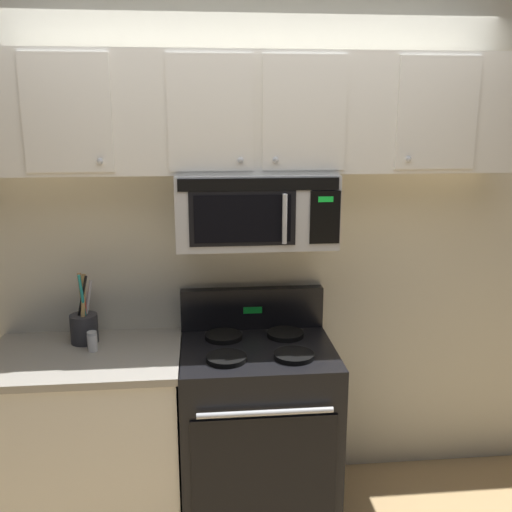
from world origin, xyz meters
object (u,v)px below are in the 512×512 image
stove_range (257,426)px  salt_shaker (92,341)px  over_range_microwave (255,209)px  utensil_crock_charcoal (84,325)px

stove_range → salt_shaker: size_ratio=11.34×
over_range_microwave → stove_range: bearing=-89.9°
salt_shaker → stove_range: bearing=-2.7°
over_range_microwave → salt_shaker: size_ratio=7.69×
stove_range → salt_shaker: 0.94m
over_range_microwave → salt_shaker: (-0.80, -0.08, -0.63)m
over_range_microwave → utensil_crock_charcoal: 1.04m
over_range_microwave → salt_shaker: over_range_microwave is taller
stove_range → salt_shaker: bearing=177.3°
utensil_crock_charcoal → salt_shaker: size_ratio=3.67×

